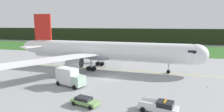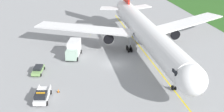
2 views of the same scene
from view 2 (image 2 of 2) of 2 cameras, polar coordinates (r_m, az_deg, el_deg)
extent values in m
plane|color=#959799|center=(66.96, 0.29, -1.54)|extent=(320.00, 320.00, 0.00)
cube|color=yellow|center=(72.14, 6.30, 0.15)|extent=(70.37, 2.39, 0.01)
cylinder|color=white|center=(70.36, 6.47, 4.02)|extent=(44.13, 6.39, 5.09)
ellipsoid|color=white|center=(50.55, 14.17, -4.23)|extent=(5.75, 5.25, 5.09)
ellipsoid|color=white|center=(92.07, 2.13, 8.84)|extent=(8.25, 4.06, 3.82)
ellipsoid|color=#A4A9B7|center=(72.79, 5.92, 3.52)|extent=(10.97, 5.66, 2.80)
cube|color=black|center=(51.15, 13.71, -2.74)|extent=(1.94, 4.89, 0.70)
cube|color=white|center=(82.83, 13.46, 5.93)|extent=(15.11, 23.98, 0.35)
cylinder|color=#A6A6A6|center=(78.55, 10.92, 4.22)|extent=(3.73, 2.77, 2.66)
cylinder|color=black|center=(76.91, 11.43, 3.78)|extent=(0.19, 2.45, 2.45)
cube|color=white|center=(76.02, -5.05, 4.99)|extent=(16.24, 23.57, 0.35)
cylinder|color=#A6A6A6|center=(74.18, -0.88, 3.54)|extent=(3.73, 2.77, 2.66)
cylinder|color=black|center=(72.43, -0.61, 3.06)|extent=(0.19, 2.45, 2.45)
cube|color=white|center=(90.28, 4.84, 8.83)|extent=(4.93, 7.55, 0.28)
cube|color=white|center=(88.59, 0.20, 8.64)|extent=(5.27, 7.60, 0.28)
cylinder|color=gray|center=(57.16, 11.27, -4.51)|extent=(0.20, 0.20, 2.60)
cylinder|color=black|center=(57.85, 11.41, -5.63)|extent=(0.91, 0.25, 0.90)
cylinder|color=black|center=(57.66, 10.93, -5.68)|extent=(0.91, 0.25, 0.90)
cylinder|color=gray|center=(75.29, 8.06, 2.58)|extent=(0.28, 0.28, 2.60)
cylinder|color=black|center=(75.01, 7.92, 1.45)|extent=(1.21, 0.34, 1.20)
cylinder|color=black|center=(75.23, 8.43, 1.49)|extent=(1.21, 0.34, 1.20)
cylinder|color=black|center=(76.25, 7.59, 1.82)|extent=(1.21, 0.34, 1.20)
cylinder|color=black|center=(76.46, 8.09, 1.86)|extent=(1.21, 0.34, 1.20)
cylinder|color=gray|center=(73.46, 3.16, 2.26)|extent=(0.28, 0.28, 2.60)
cylinder|color=black|center=(73.37, 3.54, 1.14)|extent=(1.21, 0.34, 1.20)
cylinder|color=black|center=(73.21, 3.01, 1.10)|extent=(1.21, 0.34, 1.20)
cylinder|color=black|center=(74.64, 3.27, 1.53)|extent=(1.21, 0.34, 1.20)
cylinder|color=black|center=(74.47, 2.75, 1.49)|extent=(1.21, 0.34, 1.20)
cube|color=white|center=(54.82, -12.52, -7.07)|extent=(5.85, 3.21, 0.70)
cube|color=black|center=(53.64, -12.78, -6.94)|extent=(2.57, 2.34, 0.70)
cube|color=white|center=(55.49, -11.29, -5.90)|extent=(2.61, 0.66, 0.45)
cube|color=white|center=(55.90, -13.30, -5.86)|extent=(2.61, 0.66, 0.45)
cube|color=orange|center=(53.43, -12.82, -6.54)|extent=(0.51, 1.47, 0.16)
cylinder|color=black|center=(53.20, -11.74, -8.42)|extent=(0.79, 0.40, 0.76)
cylinder|color=black|center=(53.65, -13.99, -8.35)|extent=(0.79, 0.40, 0.76)
cylinder|color=black|center=(56.39, -11.06, -6.46)|extent=(0.79, 0.40, 0.76)
cylinder|color=black|center=(56.82, -13.17, -6.42)|extent=(0.79, 0.40, 0.76)
cube|color=#A9CAB5|center=(68.62, -7.36, 0.20)|extent=(2.54, 2.87, 2.00)
cube|color=white|center=(71.22, -6.87, 1.59)|extent=(4.82, 3.60, 3.19)
cylinder|color=#99999E|center=(71.06, -6.94, 0.07)|extent=(0.76, 0.33, 1.04)
cylinder|color=#99999E|center=(72.61, -6.68, 0.59)|extent=(0.76, 0.33, 1.04)
cylinder|color=black|center=(68.77, -6.34, -0.60)|extent=(0.94, 0.52, 0.90)
cylinder|color=black|center=(69.26, -8.29, -0.53)|extent=(0.94, 0.52, 0.90)
cylinder|color=black|center=(72.94, -5.66, 0.81)|extent=(0.94, 0.52, 0.90)
cylinder|color=black|center=(73.40, -7.50, 0.87)|extent=(0.94, 0.52, 0.90)
cube|color=#7EAB5E|center=(64.68, -13.27, -2.53)|extent=(4.75, 2.75, 0.55)
cube|color=black|center=(64.67, -13.26, -2.04)|extent=(2.79, 2.08, 0.45)
cylinder|color=black|center=(63.21, -12.79, -3.37)|extent=(0.63, 0.32, 0.60)
cylinder|color=black|center=(63.66, -14.34, -3.33)|extent=(0.63, 0.32, 0.60)
cylinder|color=black|center=(65.96, -12.19, -2.19)|extent=(0.63, 0.32, 0.60)
cylinder|color=black|center=(66.38, -13.67, -2.16)|extent=(0.63, 0.32, 0.60)
cube|color=black|center=(56.94, -9.71, -6.47)|extent=(0.49, 0.49, 0.03)
cone|color=orange|center=(56.79, -9.73, -6.20)|extent=(0.37, 0.37, 0.58)
cylinder|color=yellow|center=(85.09, -4.02, 3.87)|extent=(0.10, 0.10, 0.31)
sphere|color=blue|center=(85.03, -4.02, 4.00)|extent=(0.12, 0.12, 0.12)
camera|label=1|loc=(56.81, -41.19, 1.60)|focal=30.62mm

